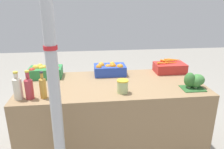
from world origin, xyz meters
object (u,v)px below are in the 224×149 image
at_px(support_pole, 52,64).
at_px(pickle_jar, 123,86).
at_px(juice_bottle_cloudy, 18,88).
at_px(juice_bottle_ruby, 29,87).
at_px(orange_crate, 110,69).
at_px(apple_crate, 45,71).
at_px(carrot_crate, 170,67).
at_px(broccoli_pile, 194,81).
at_px(juice_bottle_amber, 43,87).

height_order(support_pole, pickle_jar, support_pole).
distance_m(support_pole, juice_bottle_cloudy, 0.61).
xyz_separation_m(juice_bottle_cloudy, juice_bottle_ruby, (0.10, 0.00, -0.00)).
distance_m(orange_crate, juice_bottle_cloudy, 1.06).
relative_size(apple_crate, juice_bottle_ruby, 1.38).
bearing_deg(carrot_crate, apple_crate, -179.72).
xyz_separation_m(apple_crate, broccoli_pile, (1.56, -0.51, 0.01)).
bearing_deg(pickle_jar, orange_crate, 96.54).
bearing_deg(juice_bottle_cloudy, apple_crate, 76.59).
distance_m(carrot_crate, juice_bottle_ruby, 1.65).
height_order(apple_crate, juice_bottle_amber, juice_bottle_amber).
xyz_separation_m(apple_crate, juice_bottle_cloudy, (-0.14, -0.58, 0.04)).
relative_size(orange_crate, juice_bottle_amber, 1.45).
height_order(broccoli_pile, juice_bottle_amber, juice_bottle_amber).
xyz_separation_m(orange_crate, carrot_crate, (0.74, 0.01, -0.00)).
xyz_separation_m(carrot_crate, broccoli_pile, (0.06, -0.52, 0.01)).
distance_m(apple_crate, pickle_jar, 0.98).
height_order(juice_bottle_cloudy, pickle_jar, juice_bottle_cloudy).
xyz_separation_m(support_pole, juice_bottle_ruby, (-0.28, 0.36, -0.31)).
bearing_deg(juice_bottle_amber, support_pole, -66.34).
height_order(broccoli_pile, juice_bottle_ruby, juice_bottle_ruby).
bearing_deg(broccoli_pile, orange_crate, 147.46).
distance_m(apple_crate, broccoli_pile, 1.64).
xyz_separation_m(broccoli_pile, juice_bottle_amber, (-1.48, -0.06, 0.03)).
bearing_deg(apple_crate, juice_bottle_ruby, -93.94).
distance_m(broccoli_pile, juice_bottle_cloudy, 1.70).
bearing_deg(carrot_crate, support_pole, -142.96).
height_order(apple_crate, pickle_jar, apple_crate).
bearing_deg(apple_crate, juice_bottle_amber, -81.95).
xyz_separation_m(juice_bottle_ruby, pickle_jar, (0.86, 0.03, -0.04)).
height_order(carrot_crate, pickle_jar, carrot_crate).
xyz_separation_m(juice_bottle_ruby, juice_bottle_amber, (0.12, 0.00, -0.00)).
xyz_separation_m(apple_crate, juice_bottle_amber, (0.08, -0.58, 0.04)).
relative_size(carrot_crate, juice_bottle_amber, 1.45).
relative_size(support_pole, juice_bottle_cloudy, 9.26).
bearing_deg(carrot_crate, juice_bottle_amber, -157.53).
xyz_separation_m(support_pole, orange_crate, (0.52, 0.94, -0.36)).
bearing_deg(support_pole, carrot_crate, 37.04).
height_order(orange_crate, juice_bottle_amber, juice_bottle_amber).
xyz_separation_m(apple_crate, orange_crate, (0.76, -0.00, -0.00)).
relative_size(support_pole, carrot_crate, 6.57).
relative_size(juice_bottle_amber, pickle_jar, 1.96).
relative_size(orange_crate, juice_bottle_cloudy, 1.41).
relative_size(apple_crate, juice_bottle_cloudy, 1.41).
bearing_deg(broccoli_pile, juice_bottle_amber, -177.54).
height_order(apple_crate, broccoli_pile, broccoli_pile).
bearing_deg(juice_bottle_cloudy, support_pole, -43.78).
xyz_separation_m(support_pole, juice_bottle_cloudy, (-0.38, 0.36, -0.31)).
height_order(juice_bottle_cloudy, juice_bottle_amber, juice_bottle_cloudy).
xyz_separation_m(broccoli_pile, pickle_jar, (-0.74, -0.03, -0.01)).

